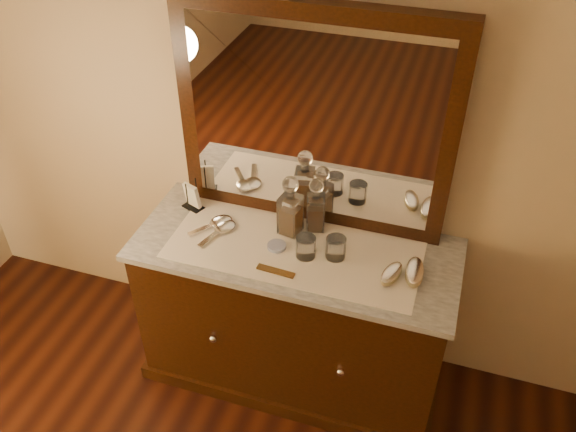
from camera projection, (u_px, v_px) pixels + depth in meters
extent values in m
plane|color=tan|center=(317.00, 105.00, 2.51)|extent=(4.50, 4.50, 0.00)
cube|color=black|center=(294.00, 316.00, 2.90)|extent=(1.40, 0.55, 0.82)
cube|color=black|center=(294.00, 364.00, 3.13)|extent=(1.46, 0.59, 0.08)
sphere|color=silver|center=(213.00, 339.00, 2.74)|extent=(0.04, 0.04, 0.04)
sphere|color=silver|center=(341.00, 372.00, 2.59)|extent=(0.04, 0.04, 0.04)
cube|color=silver|center=(295.00, 250.00, 2.64)|extent=(1.44, 0.59, 0.03)
cube|color=black|center=(313.00, 121.00, 2.51)|extent=(1.20, 0.08, 1.00)
cube|color=white|center=(311.00, 125.00, 2.48)|extent=(1.06, 0.01, 0.86)
cube|color=white|center=(294.00, 250.00, 2.62)|extent=(1.10, 0.45, 0.00)
cylinder|color=silver|center=(277.00, 246.00, 2.62)|extent=(0.11, 0.11, 0.01)
cube|color=brown|center=(276.00, 271.00, 2.50)|extent=(0.17, 0.04, 0.01)
cube|color=black|center=(193.00, 207.00, 2.86)|extent=(0.12, 0.09, 0.01)
cylinder|color=black|center=(187.00, 198.00, 2.80)|extent=(0.01, 0.01, 0.15)
cylinder|color=black|center=(197.00, 192.00, 2.83)|extent=(0.01, 0.01, 0.15)
cube|color=white|center=(192.00, 195.00, 2.82)|extent=(0.09, 0.06, 0.12)
cube|color=#9B5616|center=(290.00, 220.00, 2.67)|extent=(0.09, 0.09, 0.13)
cube|color=white|center=(290.00, 215.00, 2.66)|extent=(0.10, 0.10, 0.19)
cylinder|color=white|center=(290.00, 195.00, 2.59)|extent=(0.04, 0.04, 0.03)
sphere|color=white|center=(290.00, 185.00, 2.56)|extent=(0.09, 0.09, 0.07)
cube|color=#9B5616|center=(315.00, 217.00, 2.70)|extent=(0.08, 0.08, 0.12)
cube|color=white|center=(316.00, 213.00, 2.68)|extent=(0.10, 0.10, 0.17)
cylinder|color=white|center=(316.00, 195.00, 2.62)|extent=(0.04, 0.04, 0.03)
sphere|color=white|center=(317.00, 186.00, 2.59)|extent=(0.08, 0.08, 0.07)
ellipsoid|color=tan|center=(391.00, 275.00, 2.47)|extent=(0.10, 0.16, 0.02)
ellipsoid|color=silver|center=(392.00, 272.00, 2.46)|extent=(0.10, 0.16, 0.02)
ellipsoid|color=tan|center=(414.00, 274.00, 2.48)|extent=(0.09, 0.17, 0.03)
ellipsoid|color=silver|center=(415.00, 270.00, 2.46)|extent=(0.09, 0.17, 0.03)
ellipsoid|color=silver|center=(221.00, 221.00, 2.76)|extent=(0.13, 0.14, 0.02)
cube|color=silver|center=(202.00, 229.00, 2.71)|extent=(0.10, 0.13, 0.01)
ellipsoid|color=silver|center=(225.00, 226.00, 2.73)|extent=(0.12, 0.13, 0.02)
cube|color=silver|center=(210.00, 238.00, 2.66)|extent=(0.07, 0.15, 0.01)
cylinder|color=white|center=(336.00, 248.00, 2.55)|extent=(0.09, 0.09, 0.10)
cylinder|color=white|center=(306.00, 247.00, 2.56)|extent=(0.09, 0.09, 0.10)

